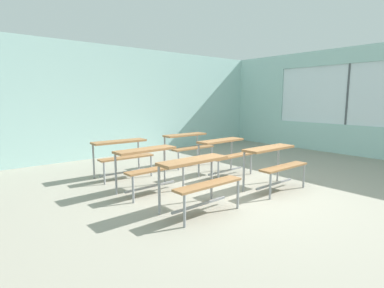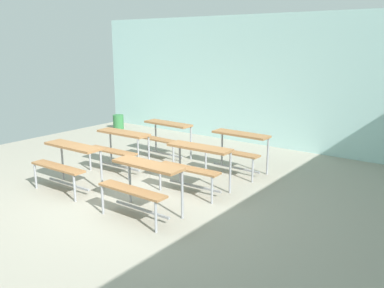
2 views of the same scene
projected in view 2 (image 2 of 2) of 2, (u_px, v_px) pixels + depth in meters
ground at (127, 203)px, 6.30m from camera, size 10.00×9.00×0.05m
wall_back at (265, 81)px, 9.43m from camera, size 10.00×0.12×3.00m
desk_bench_r0c0 at (68, 157)px, 6.66m from camera, size 1.11×0.61×0.74m
desk_bench_r0c1 at (142, 178)px, 5.64m from camera, size 1.10×0.59×0.74m
desk_bench_r1c0 at (120, 142)px, 7.64m from camera, size 1.12×0.63×0.74m
desk_bench_r1c1 at (196, 158)px, 6.57m from camera, size 1.12×0.63×0.74m
desk_bench_r2c0 at (165, 132)px, 8.52m from camera, size 1.12×0.63×0.74m
desk_bench_r2c1 at (237, 143)px, 7.54m from camera, size 1.11×0.61×0.74m
trash_bin at (118, 122)px, 11.51m from camera, size 0.30×0.30×0.40m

